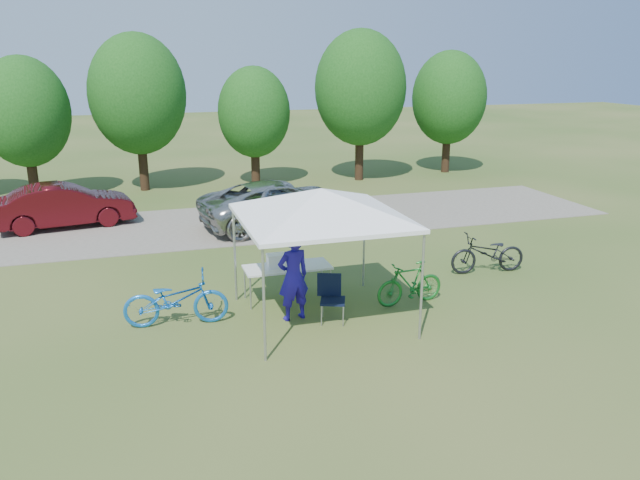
# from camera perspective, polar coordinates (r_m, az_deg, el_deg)

# --- Properties ---
(ground) EXTENTS (100.00, 100.00, 0.00)m
(ground) POSITION_cam_1_polar(r_m,az_deg,el_deg) (12.96, 0.11, -7.14)
(ground) COLOR #2D5119
(ground) RESTS_ON ground
(gravel_strip) EXTENTS (24.00, 5.00, 0.02)m
(gravel_strip) POSITION_cam_1_polar(r_m,az_deg,el_deg) (20.33, -6.58, 1.61)
(gravel_strip) COLOR gray
(gravel_strip) RESTS_ON ground
(canopy) EXTENTS (4.53, 4.53, 3.00)m
(canopy) POSITION_cam_1_polar(r_m,az_deg,el_deg) (12.15, 0.11, 4.40)
(canopy) COLOR #A5A5AA
(canopy) RESTS_ON ground
(treeline) EXTENTS (24.89, 4.28, 6.30)m
(treeline) POSITION_cam_1_polar(r_m,az_deg,el_deg) (25.65, -10.10, 12.54)
(treeline) COLOR #382314
(treeline) RESTS_ON ground
(folding_table) EXTENTS (1.89, 0.79, 0.78)m
(folding_table) POSITION_cam_1_polar(r_m,az_deg,el_deg) (13.68, -3.01, -2.58)
(folding_table) COLOR white
(folding_table) RESTS_ON ground
(folding_chair) EXTENTS (0.63, 0.66, 0.96)m
(folding_chair) POSITION_cam_1_polar(r_m,az_deg,el_deg) (12.67, 1.02, -4.92)
(folding_chair) COLOR black
(folding_chair) RESTS_ON ground
(cooler) EXTENTS (0.42, 0.28, 0.30)m
(cooler) POSITION_cam_1_polar(r_m,az_deg,el_deg) (13.56, -4.00, -1.89)
(cooler) COLOR white
(cooler) RESTS_ON folding_table
(ice_cream_cup) EXTENTS (0.07, 0.07, 0.06)m
(ice_cream_cup) POSITION_cam_1_polar(r_m,az_deg,el_deg) (13.69, -1.65, -2.24)
(ice_cream_cup) COLOR #CBE435
(ice_cream_cup) RESTS_ON folding_table
(cyclist) EXTENTS (0.75, 0.57, 1.84)m
(cyclist) POSITION_cam_1_polar(r_m,az_deg,el_deg) (12.60, -2.47, -3.35)
(cyclist) COLOR #20139B
(cyclist) RESTS_ON ground
(bike_blue) EXTENTS (2.12, 0.92, 1.08)m
(bike_blue) POSITION_cam_1_polar(r_m,az_deg,el_deg) (12.78, -13.04, -5.32)
(bike_blue) COLOR blue
(bike_blue) RESTS_ON ground
(bike_green) EXTENTS (1.62, 0.60, 0.95)m
(bike_green) POSITION_cam_1_polar(r_m,az_deg,el_deg) (13.64, 8.22, -3.93)
(bike_green) COLOR #176A23
(bike_green) RESTS_ON ground
(bike_dark) EXTENTS (1.96, 0.87, 1.00)m
(bike_dark) POSITION_cam_1_polar(r_m,az_deg,el_deg) (15.97, 15.11, -1.20)
(bike_dark) COLOR black
(bike_dark) RESTS_ON ground
(minivan) EXTENTS (5.45, 3.14, 1.43)m
(minivan) POSITION_cam_1_polar(r_m,az_deg,el_deg) (19.63, -3.48, 3.34)
(minivan) COLOR #A8A8A3
(minivan) RESTS_ON gravel_strip
(sedan) EXTENTS (4.32, 2.13, 1.36)m
(sedan) POSITION_cam_1_polar(r_m,az_deg,el_deg) (21.09, -22.30, 2.95)
(sedan) COLOR #4B0C11
(sedan) RESTS_ON gravel_strip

